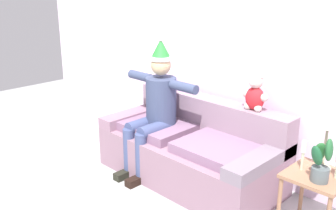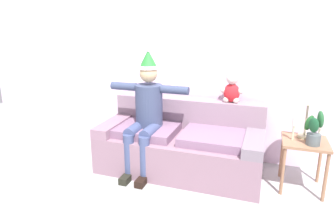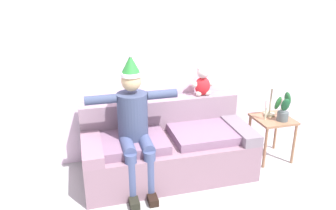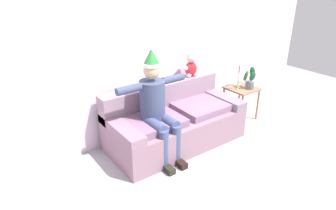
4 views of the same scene
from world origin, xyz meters
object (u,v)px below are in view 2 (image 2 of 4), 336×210
table_lamp (309,97)px  candle_short (320,127)px  teddy_bear (232,89)px  couch (182,143)px  person_seated (146,110)px  candle_tall (294,125)px  side_table (304,149)px  potted_plant (314,130)px

table_lamp → candle_short: table_lamp is taller
teddy_bear → candle_short: (0.99, -0.30, -0.29)m
candle_short → table_lamp: bearing=158.1°
couch → candle_short: 1.60m
couch → table_lamp: size_ratio=3.43×
person_seated → candle_tall: bearing=3.5°
person_seated → table_lamp: person_seated is taller
teddy_bear → side_table: size_ratio=0.66×
teddy_bear → candle_tall: (0.73, -0.36, -0.28)m
table_lamp → person_seated: bearing=-173.2°
candle_short → couch: bearing=179.9°
couch → side_table: 1.42m
teddy_bear → candle_short: size_ratio=1.59×
candle_tall → table_lamp: bearing=42.1°
couch → candle_short: (1.55, -0.00, 0.40)m
person_seated → potted_plant: 1.88m
candle_tall → person_seated: bearing=-176.5°
side_table → candle_tall: candle_tall is taller
person_seated → side_table: bearing=3.9°
table_lamp → potted_plant: table_lamp is taller
couch → candle_tall: bearing=-2.8°
couch → side_table: (1.41, -0.04, 0.14)m
teddy_bear → side_table: 1.07m
couch → potted_plant: potted_plant is taller
candle_tall → candle_short: bearing=12.8°
couch → candle_short: couch is taller
teddy_bear → candle_short: teddy_bear is taller
couch → table_lamp: table_lamp is taller
table_lamp → potted_plant: size_ratio=1.53×
table_lamp → side_table: bearing=-87.0°
side_table → table_lamp: size_ratio=0.99×
side_table → candle_short: bearing=16.8°
person_seated → side_table: (1.83, 0.12, -0.31)m
couch → candle_tall: (1.28, -0.06, 0.41)m
table_lamp → potted_plant: (0.06, -0.20, -0.29)m
table_lamp → candle_short: size_ratio=2.42×
teddy_bear → potted_plant: bearing=-25.9°
couch → side_table: bearing=-1.8°
teddy_bear → candle_short: bearing=-16.9°
person_seated → side_table: person_seated is taller
couch → person_seated: bearing=-158.0°
couch → person_seated: (-0.41, -0.17, 0.45)m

